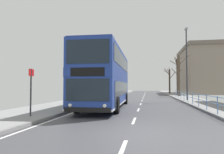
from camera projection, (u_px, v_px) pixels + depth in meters
ground at (110, 130)px, 7.78m from camera, size 15.80×140.00×0.20m
double_decker_bus_main at (106, 78)px, 16.46m from camera, size 2.99×11.45×4.36m
pedestrian_railing_far_kerb at (193, 96)px, 18.18m from camera, size 0.05×22.03×0.96m
bus_stop_sign_near at (31, 86)px, 10.89m from camera, size 0.08×0.44×2.42m
street_lamp_far_side at (187, 58)px, 23.61m from camera, size 0.28×0.60×8.04m
bare_tree_far_00 at (169, 80)px, 45.08m from camera, size 2.49×1.41×5.67m
bare_tree_far_01 at (177, 76)px, 38.80m from camera, size 1.79×2.32×6.77m
bare_tree_far_02 at (179, 75)px, 33.27m from camera, size 3.12×2.79×6.49m
background_building_01 at (209, 70)px, 48.10m from camera, size 11.66×17.57×10.43m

